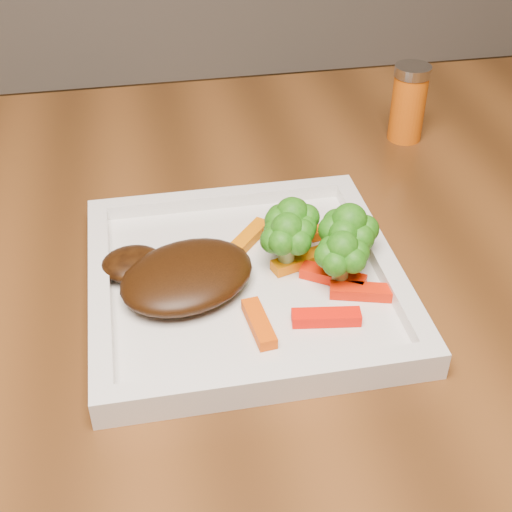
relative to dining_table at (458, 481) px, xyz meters
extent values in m
cube|color=white|center=(-0.28, -0.01, 0.38)|extent=(0.27, 0.27, 0.01)
ellipsoid|color=black|center=(-0.33, -0.02, 0.40)|extent=(0.15, 0.14, 0.03)
cube|color=#F31103|center=(-0.22, -0.08, 0.39)|extent=(0.06, 0.02, 0.01)
cube|color=red|center=(-0.18, -0.06, 0.39)|extent=(0.06, 0.03, 0.01)
cube|color=#DC4803|center=(-0.28, -0.08, 0.39)|extent=(0.02, 0.06, 0.01)
cube|color=#F15803|center=(-0.18, 0.04, 0.39)|extent=(0.05, 0.02, 0.01)
cube|color=#D56703|center=(-0.26, 0.04, 0.39)|extent=(0.05, 0.05, 0.01)
cube|color=red|center=(-0.20, -0.03, 0.39)|extent=(0.06, 0.04, 0.01)
cube|color=orange|center=(-0.22, 0.00, 0.39)|extent=(0.06, 0.03, 0.01)
cylinder|color=#D0580B|center=(-0.04, 0.23, 0.42)|extent=(0.05, 0.05, 0.09)
camera|label=1|loc=(-0.36, -0.50, 0.79)|focal=50.00mm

